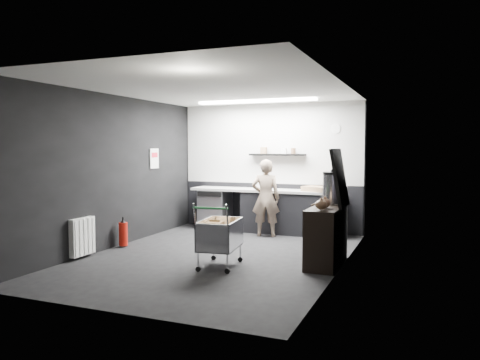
% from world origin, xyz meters
% --- Properties ---
extents(floor, '(5.50, 5.50, 0.00)m').
position_xyz_m(floor, '(0.00, 0.00, 0.00)').
color(floor, black).
rests_on(floor, ground).
extents(ceiling, '(5.50, 5.50, 0.00)m').
position_xyz_m(ceiling, '(0.00, 0.00, 2.70)').
color(ceiling, white).
rests_on(ceiling, wall_back).
extents(wall_back, '(5.50, 0.00, 5.50)m').
position_xyz_m(wall_back, '(0.00, 2.75, 1.35)').
color(wall_back, black).
rests_on(wall_back, floor).
extents(wall_front, '(5.50, 0.00, 5.50)m').
position_xyz_m(wall_front, '(0.00, -2.75, 1.35)').
color(wall_front, black).
rests_on(wall_front, floor).
extents(wall_left, '(0.00, 5.50, 5.50)m').
position_xyz_m(wall_left, '(-2.00, 0.00, 1.35)').
color(wall_left, black).
rests_on(wall_left, floor).
extents(wall_right, '(0.00, 5.50, 5.50)m').
position_xyz_m(wall_right, '(2.00, 0.00, 1.35)').
color(wall_right, black).
rests_on(wall_right, floor).
extents(kitchen_wall_panel, '(3.95, 0.02, 1.70)m').
position_xyz_m(kitchen_wall_panel, '(0.00, 2.73, 1.85)').
color(kitchen_wall_panel, silver).
rests_on(kitchen_wall_panel, wall_back).
extents(dado_panel, '(3.95, 0.02, 1.00)m').
position_xyz_m(dado_panel, '(0.00, 2.73, 0.50)').
color(dado_panel, black).
rests_on(dado_panel, wall_back).
extents(floating_shelf, '(1.20, 0.22, 0.04)m').
position_xyz_m(floating_shelf, '(0.20, 2.62, 1.62)').
color(floating_shelf, black).
rests_on(floating_shelf, wall_back).
extents(wall_clock, '(0.20, 0.03, 0.20)m').
position_xyz_m(wall_clock, '(1.40, 2.72, 2.15)').
color(wall_clock, white).
rests_on(wall_clock, wall_back).
extents(poster, '(0.02, 0.30, 0.40)m').
position_xyz_m(poster, '(-1.98, 1.30, 1.55)').
color(poster, white).
rests_on(poster, wall_left).
extents(poster_red_band, '(0.02, 0.22, 0.10)m').
position_xyz_m(poster_red_band, '(-1.98, 1.30, 1.62)').
color(poster_red_band, red).
rests_on(poster_red_band, poster).
extents(radiator, '(0.10, 0.50, 0.60)m').
position_xyz_m(radiator, '(-1.94, -0.90, 0.35)').
color(radiator, white).
rests_on(radiator, wall_left).
extents(ceiling_strip, '(2.40, 0.20, 0.04)m').
position_xyz_m(ceiling_strip, '(0.00, 1.85, 2.67)').
color(ceiling_strip, white).
rests_on(ceiling_strip, ceiling).
extents(prep_counter, '(3.20, 0.61, 0.90)m').
position_xyz_m(prep_counter, '(0.14, 2.42, 0.46)').
color(prep_counter, black).
rests_on(prep_counter, floor).
extents(person, '(0.63, 0.49, 1.54)m').
position_xyz_m(person, '(0.17, 1.97, 0.77)').
color(person, '#C4B29B').
rests_on(person, floor).
extents(shopping_cart, '(0.61, 0.92, 0.95)m').
position_xyz_m(shopping_cart, '(0.32, -0.55, 0.45)').
color(shopping_cart, silver).
rests_on(shopping_cart, floor).
extents(sideboard, '(0.50, 1.17, 1.76)m').
position_xyz_m(sideboard, '(1.77, 0.19, 0.56)').
color(sideboard, black).
rests_on(sideboard, floor).
extents(fire_extinguisher, '(0.15, 0.15, 0.51)m').
position_xyz_m(fire_extinguisher, '(-1.85, 0.05, 0.25)').
color(fire_extinguisher, '#B4160C').
rests_on(fire_extinguisher, floor).
extents(cardboard_box, '(0.60, 0.53, 0.10)m').
position_xyz_m(cardboard_box, '(1.10, 2.37, 0.95)').
color(cardboard_box, '#967450').
rests_on(cardboard_box, prep_counter).
extents(pink_tub, '(0.23, 0.23, 0.23)m').
position_xyz_m(pink_tub, '(-0.03, 2.42, 1.01)').
color(pink_tub, '#F5D4D6').
rests_on(pink_tub, prep_counter).
extents(white_container, '(0.19, 0.15, 0.17)m').
position_xyz_m(white_container, '(-0.08, 2.37, 0.98)').
color(white_container, white).
rests_on(white_container, prep_counter).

